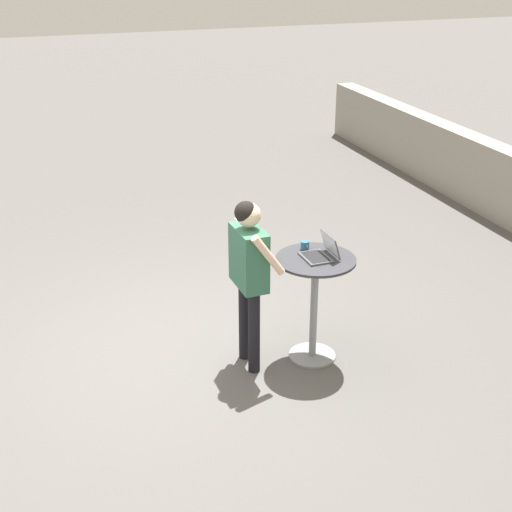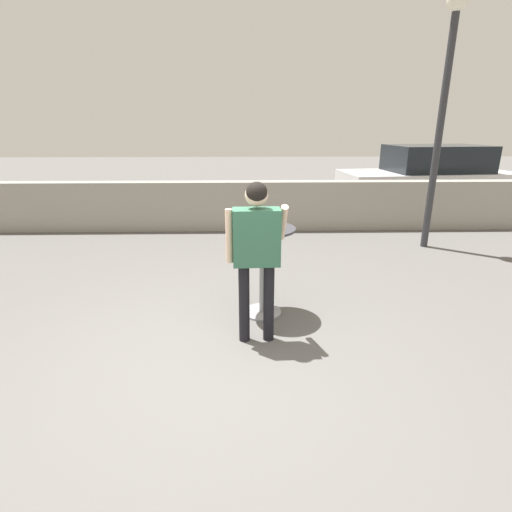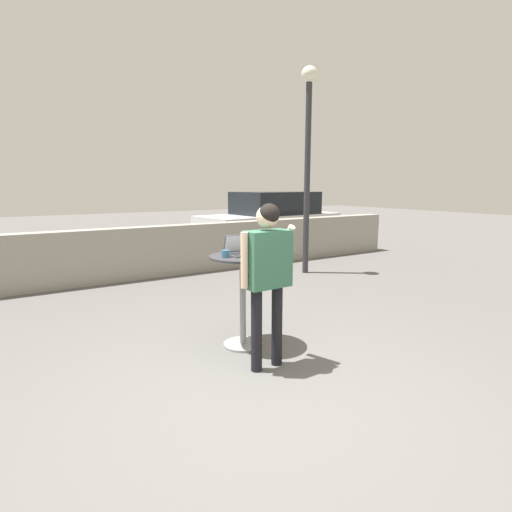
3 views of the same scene
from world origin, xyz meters
name	(u,v)px [view 1 (image 1 of 3)]	position (x,y,z in m)	size (l,w,h in m)	color
ground_plane	(186,353)	(0.00, 0.00, 0.00)	(50.00, 50.00, 0.00)	#5B5956
cafe_table	(315,291)	(0.47, 1.14, 0.71)	(0.74, 0.74, 1.05)	gray
laptop	(321,253)	(0.47, 1.19, 1.10)	(0.31, 0.30, 0.22)	#515156
coffee_mug	(305,245)	(0.25, 1.13, 1.09)	(0.11, 0.08, 0.08)	#336084
standing_person	(249,264)	(0.39, 0.52, 1.06)	(0.60, 0.37, 1.65)	black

